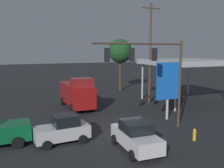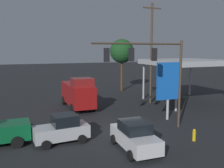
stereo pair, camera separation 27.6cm
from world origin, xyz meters
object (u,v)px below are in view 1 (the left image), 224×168
Objects in this scene: traffic_signal_assembly at (151,64)px; fire_hydrant at (194,135)px; delivery_truck at (77,93)px; utility_pole at (150,52)px; sedan_far at (136,136)px; hatchback_crossing at (63,129)px; street_tree at (120,51)px; price_sign at (168,82)px.

traffic_signal_assembly reaches higher than fire_hydrant.
delivery_truck is at bearing -71.39° from traffic_signal_assembly.
traffic_signal_assembly reaches higher than delivery_truck.
utility_pole reaches higher than sedan_far.
hatchback_crossing is at bearing -20.72° from delivery_truck.
utility_pole is 1.75× the size of delivery_truck.
street_tree is 9.23× the size of fire_hydrant.
traffic_signal_assembly is 1.44× the size of price_sign.
utility_pole reaches higher than delivery_truck.
hatchback_crossing is at bearing 11.61° from price_sign.
hatchback_crossing is (6.96, -0.21, -4.46)m from traffic_signal_assembly.
street_tree is (-2.67, -16.48, 2.71)m from price_sign.
utility_pole is at bearing -106.62° from fire_hydrant.
fire_hydrant is (-8.83, 3.31, -0.51)m from hatchback_crossing.
sedan_far is at bearing 40.72° from price_sign.
delivery_truck is 13.63m from street_tree.
sedan_far is 1.14× the size of hatchback_crossing.
delivery_truck is 14.09m from fire_hydrant.
hatchback_crossing is (3.62, 9.71, -0.75)m from delivery_truck.
hatchback_crossing is (4.12, -3.18, -0.00)m from sedan_far.
traffic_signal_assembly is 4.46m from price_sign.
hatchback_crossing is 0.48× the size of street_tree.
utility_pole is 10.03m from delivery_truck.
sedan_far is at bearing -1.63° from fire_hydrant.
street_tree is 23.02m from fire_hydrant.
price_sign is 10.26m from delivery_truck.
traffic_signal_assembly is 1.97× the size of hatchback_crossing.
utility_pole reaches higher than hatchback_crossing.
traffic_signal_assembly is 0.95× the size of street_tree.
sedan_far reaches higher than fire_hydrant.
utility_pole is 1.47× the size of street_tree.
fire_hydrant is (-5.21, 13.03, -1.26)m from delivery_truck.
traffic_signal_assembly is 8.78× the size of fire_hydrant.
street_tree is at bearing -92.41° from utility_pole.
traffic_signal_assembly is at bearing 18.33° from delivery_truck.
sedan_far is at bearing 138.08° from hatchback_crossing.
fire_hydrant is (-1.87, 3.11, -4.97)m from traffic_signal_assembly.
utility_pole is 9.52m from street_tree.
traffic_signal_assembly reaches higher than price_sign.
street_tree is (-0.40, -9.51, -0.04)m from utility_pole.
sedan_far is 5.07× the size of fire_hydrant.
utility_pole reaches higher than fire_hydrant.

